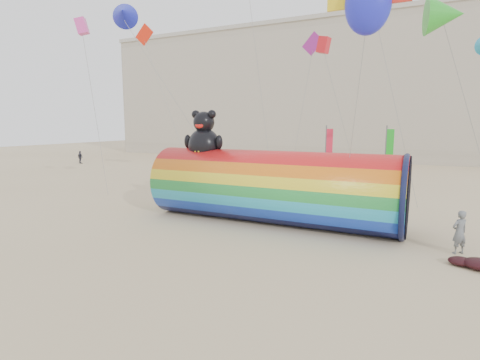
% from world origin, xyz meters
% --- Properties ---
extents(ground, '(160.00, 160.00, 0.00)m').
position_xyz_m(ground, '(0.00, 0.00, 0.00)').
color(ground, '#CCB58C').
rests_on(ground, ground).
extents(hotel_building, '(60.40, 15.40, 20.60)m').
position_xyz_m(hotel_building, '(-12.00, 45.95, 10.31)').
color(hotel_building, '#B7AD99').
rests_on(hotel_building, ground).
extents(windsock_assembly, '(13.44, 4.09, 6.20)m').
position_xyz_m(windsock_assembly, '(1.83, 2.68, 2.06)').
color(windsock_assembly, red).
rests_on(windsock_assembly, ground).
extents(kite_handler, '(0.79, 0.76, 1.82)m').
position_xyz_m(kite_handler, '(10.59, 1.40, 0.91)').
color(kite_handler, slate).
rests_on(kite_handler, ground).
extents(festival_banners, '(15.08, 4.78, 5.20)m').
position_xyz_m(festival_banners, '(0.03, 15.33, 2.64)').
color(festival_banners, '#59595E').
rests_on(festival_banners, ground).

